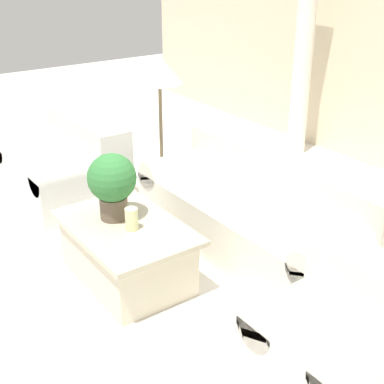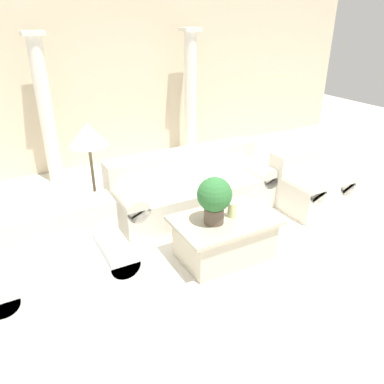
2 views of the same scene
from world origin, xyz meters
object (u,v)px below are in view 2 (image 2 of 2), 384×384
coffee_table (224,237)px  sofa_long (192,188)px  loveseat (58,262)px  potted_plant (214,197)px  floor_lamp (88,139)px  armchair (307,184)px

coffee_table → sofa_long: bearing=79.5°
loveseat → potted_plant: potted_plant is taller
loveseat → floor_lamp: 1.34m
coffee_table → floor_lamp: bearing=137.2°
coffee_table → potted_plant: (-0.15, -0.01, 0.53)m
sofa_long → armchair: sofa_long is taller
sofa_long → loveseat: (-1.94, -0.88, 0.01)m
potted_plant → armchair: 1.94m
floor_lamp → armchair: floor_lamp is taller
loveseat → armchair: bearing=3.3°
sofa_long → potted_plant: 1.30m
coffee_table → potted_plant: size_ratio=2.17×
coffee_table → armchair: (1.68, 0.47, 0.09)m
potted_plant → armchair: size_ratio=0.61×
loveseat → floor_lamp: bearing=51.8°
potted_plant → floor_lamp: bearing=132.9°
loveseat → coffee_table: 1.75m
loveseat → potted_plant: size_ratio=2.52×
potted_plant → floor_lamp: floor_lamp is taller
sofa_long → coffee_table: size_ratio=1.98×
sofa_long → coffee_table: bearing=-100.5°
loveseat → potted_plant: 1.66m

